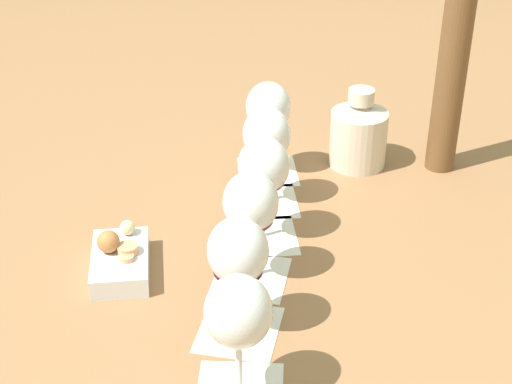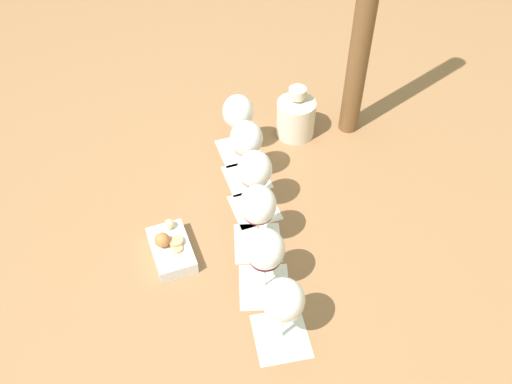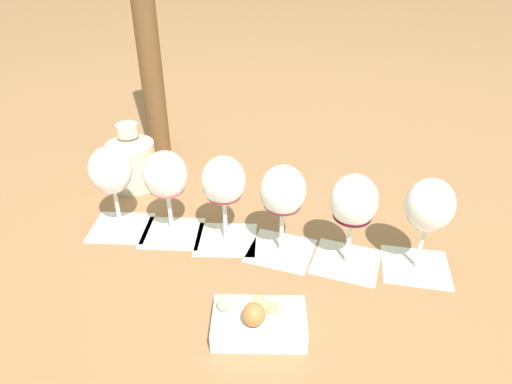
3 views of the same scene
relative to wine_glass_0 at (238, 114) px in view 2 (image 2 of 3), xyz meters
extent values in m
plane|color=#936642|center=(0.24, 0.14, -0.12)|extent=(8.00, 8.00, 0.00)
cube|color=silver|center=(0.00, 0.00, -0.12)|extent=(0.16, 0.16, 0.00)
cube|color=silver|center=(0.09, 0.06, -0.12)|extent=(0.16, 0.16, 0.00)
cube|color=silver|center=(0.18, 0.12, -0.12)|extent=(0.16, 0.16, 0.00)
cube|color=silver|center=(0.28, 0.17, -0.12)|extent=(0.15, 0.15, 0.00)
cube|color=silver|center=(0.39, 0.22, -0.12)|extent=(0.15, 0.14, 0.00)
cube|color=silver|center=(0.48, 0.30, -0.12)|extent=(0.16, 0.15, 0.00)
cylinder|color=white|center=(0.00, 0.00, -0.12)|extent=(0.07, 0.07, 0.01)
cylinder|color=white|center=(0.00, 0.00, -0.07)|extent=(0.01, 0.01, 0.09)
ellipsoid|color=white|center=(0.00, 0.00, 0.01)|extent=(0.08, 0.08, 0.09)
ellipsoid|color=pink|center=(0.00, 0.00, -0.01)|extent=(0.07, 0.07, 0.04)
cylinder|color=white|center=(0.09, 0.06, -0.12)|extent=(0.07, 0.07, 0.01)
cylinder|color=white|center=(0.09, 0.06, -0.07)|extent=(0.01, 0.01, 0.09)
ellipsoid|color=white|center=(0.09, 0.06, 0.01)|extent=(0.08, 0.08, 0.09)
ellipsoid|color=#DA606A|center=(0.09, 0.06, -0.02)|extent=(0.07, 0.07, 0.03)
cylinder|color=white|center=(0.18, 0.12, -0.12)|extent=(0.07, 0.07, 0.01)
cylinder|color=white|center=(0.18, 0.12, -0.07)|extent=(0.01, 0.01, 0.09)
ellipsoid|color=white|center=(0.18, 0.12, 0.01)|extent=(0.08, 0.08, 0.09)
ellipsoid|color=maroon|center=(0.18, 0.12, -0.02)|extent=(0.07, 0.07, 0.03)
cylinder|color=white|center=(0.28, 0.17, -0.12)|extent=(0.07, 0.07, 0.01)
cylinder|color=white|center=(0.28, 0.17, -0.07)|extent=(0.01, 0.01, 0.09)
ellipsoid|color=white|center=(0.28, 0.17, 0.01)|extent=(0.08, 0.08, 0.09)
ellipsoid|color=maroon|center=(0.28, 0.17, -0.02)|extent=(0.07, 0.07, 0.02)
cylinder|color=white|center=(0.39, 0.22, -0.12)|extent=(0.07, 0.07, 0.01)
cylinder|color=white|center=(0.39, 0.22, -0.07)|extent=(0.01, 0.01, 0.09)
ellipsoid|color=white|center=(0.39, 0.22, 0.01)|extent=(0.08, 0.08, 0.09)
ellipsoid|color=#430B1A|center=(0.39, 0.22, -0.02)|extent=(0.07, 0.07, 0.02)
cylinder|color=white|center=(0.48, 0.30, -0.12)|extent=(0.07, 0.07, 0.01)
cylinder|color=white|center=(0.48, 0.30, -0.07)|extent=(0.01, 0.01, 0.09)
ellipsoid|color=white|center=(0.48, 0.30, 0.01)|extent=(0.08, 0.08, 0.09)
ellipsoid|color=#320E18|center=(0.48, 0.30, -0.01)|extent=(0.07, 0.07, 0.03)
cylinder|color=beige|center=(-0.13, 0.12, -0.07)|extent=(0.11, 0.11, 0.11)
cone|color=beige|center=(-0.13, 0.12, -0.01)|extent=(0.11, 0.11, 0.02)
cylinder|color=beige|center=(-0.13, 0.12, 0.01)|extent=(0.05, 0.05, 0.03)
cube|color=silver|center=(0.38, 0.00, -0.11)|extent=(0.16, 0.16, 0.03)
cylinder|color=tan|center=(0.39, 0.02, -0.09)|extent=(0.02, 0.02, 0.01)
sphere|color=beige|center=(0.34, -0.03, -0.08)|extent=(0.02, 0.02, 0.02)
cylinder|color=tan|center=(0.37, 0.01, -0.08)|extent=(0.03, 0.03, 0.01)
sphere|color=#B2703D|center=(0.39, -0.02, -0.07)|extent=(0.03, 0.03, 0.03)
cylinder|color=brown|center=(-0.21, 0.25, 0.26)|extent=(0.05, 0.05, 0.77)
camera|label=1|loc=(1.04, 0.73, 0.58)|focal=55.00mm
camera|label=2|loc=(1.01, 0.45, 0.86)|focal=38.00mm
camera|label=3|loc=(0.71, -0.35, 0.41)|focal=32.00mm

